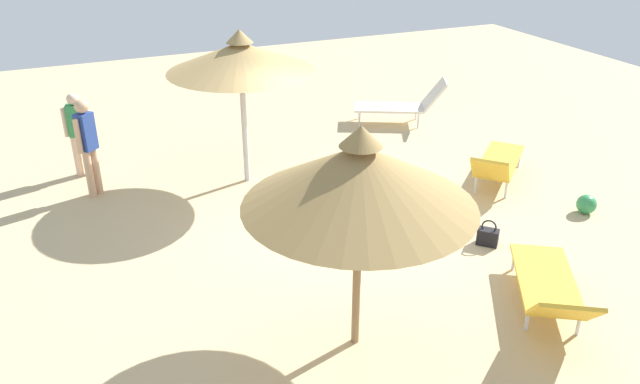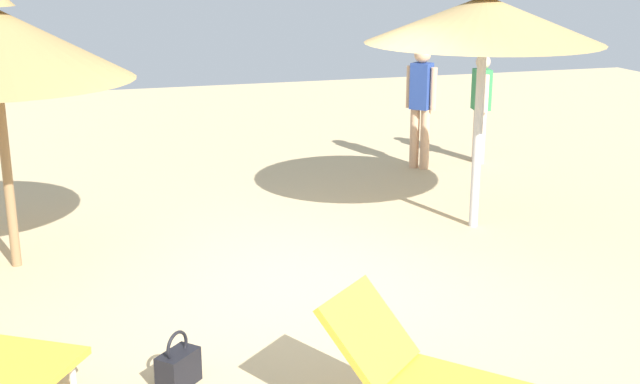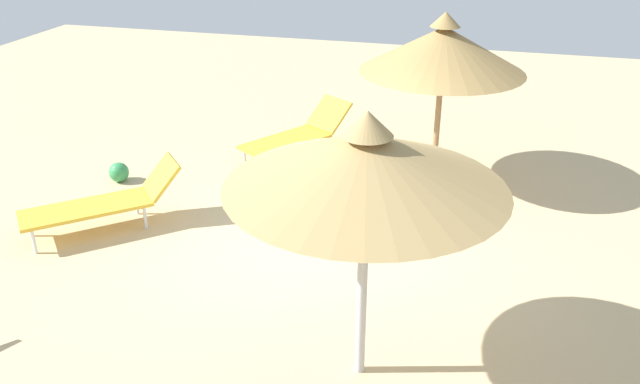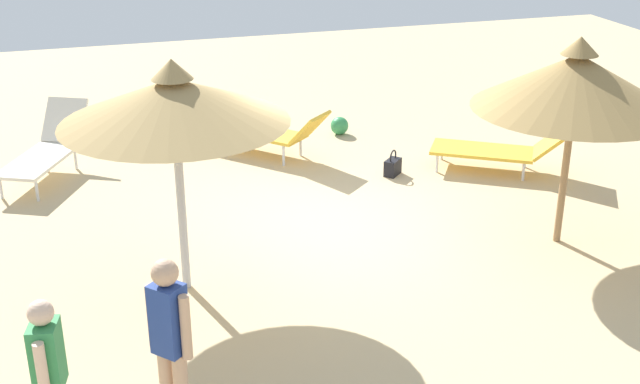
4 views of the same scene
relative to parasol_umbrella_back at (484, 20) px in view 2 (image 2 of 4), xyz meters
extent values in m
cube|color=tan|center=(2.10, 1.00, -2.30)|extent=(24.00, 24.00, 0.10)
cylinder|color=#B2B2B7|center=(0.00, 0.00, -1.03)|extent=(0.10, 0.10, 2.44)
cone|color=tan|center=(0.00, 0.00, 0.00)|extent=(2.49, 2.49, 0.49)
cylinder|color=olive|center=(4.78, -0.19, -1.18)|extent=(0.09, 0.09, 2.13)
cube|color=gold|center=(2.49, 3.39, -1.62)|extent=(0.75, 0.74, 0.49)
cylinder|color=silver|center=(4.29, 2.49, -2.10)|extent=(0.04, 0.04, 0.29)
cylinder|color=beige|center=(-1.42, -2.57, -1.87)|extent=(0.13, 0.13, 0.77)
cylinder|color=beige|center=(-1.46, -2.76, -1.87)|extent=(0.13, 0.13, 0.77)
cube|color=#338C4C|center=(-1.44, -2.66, -1.20)|extent=(0.27, 0.32, 0.57)
sphere|color=beige|center=(-1.44, -2.66, -0.81)|extent=(0.21, 0.21, 0.21)
cylinder|color=beige|center=(-1.40, -2.47, -1.22)|extent=(0.09, 0.09, 0.53)
cylinder|color=beige|center=(-1.48, -2.85, -1.22)|extent=(0.09, 0.09, 0.53)
cylinder|color=tan|center=(-0.52, -2.51, -1.83)|extent=(0.13, 0.13, 0.84)
cylinder|color=tan|center=(-0.41, -2.63, -1.83)|extent=(0.13, 0.13, 0.84)
cube|color=navy|center=(-0.46, -2.57, -1.09)|extent=(0.34, 0.34, 0.63)
sphere|color=tan|center=(-0.46, -2.57, -0.66)|extent=(0.23, 0.23, 0.23)
cylinder|color=tan|center=(-0.59, -2.44, -1.11)|extent=(0.09, 0.09, 0.58)
cylinder|color=tan|center=(-0.34, -2.70, -1.11)|extent=(0.09, 0.09, 0.58)
cube|color=black|center=(3.59, 2.58, -2.12)|extent=(0.34, 0.34, 0.25)
torus|color=black|center=(3.59, 2.58, -1.95)|extent=(0.17, 0.17, 0.22)
camera|label=1|loc=(9.96, -2.88, 2.55)|focal=35.18mm
camera|label=2|loc=(4.15, 7.80, 0.64)|focal=46.25mm
camera|label=3|loc=(-5.07, -0.97, 2.18)|focal=36.99mm
camera|label=4|loc=(-0.98, -8.55, 2.53)|focal=46.48mm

